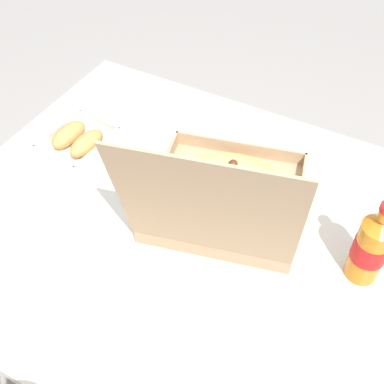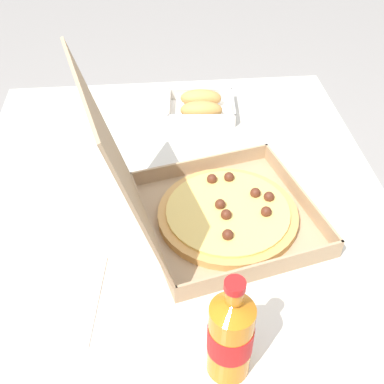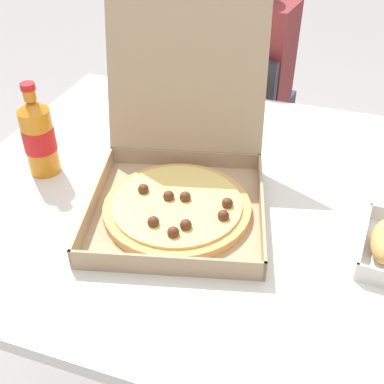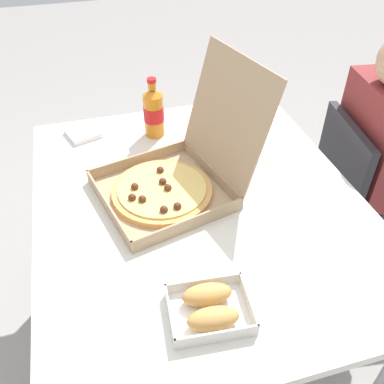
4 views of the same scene
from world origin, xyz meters
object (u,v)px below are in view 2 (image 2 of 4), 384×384
Objects in this scene: bread_side_box at (201,106)px; paper_menu at (59,299)px; pizza_box_open at (211,206)px; cola_bottle at (231,335)px.

paper_menu is at bearing 151.94° from bread_side_box.
pizza_box_open reaches higher than bread_side_box.
bread_side_box is 0.96× the size of paper_menu.
pizza_box_open is at bearing -53.36° from paper_menu.
paper_menu is at bearing 60.86° from cola_bottle.
cola_bottle is at bearing -112.19° from paper_menu.
bread_side_box reaches higher than paper_menu.
cola_bottle is 0.35m from paper_menu.
bread_side_box is at bearing -21.11° from paper_menu.
bread_side_box is at bearing -2.82° from cola_bottle.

